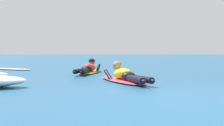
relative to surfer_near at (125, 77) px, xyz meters
The scene contains 4 objects.
ground_plane 7.12m from the surfer_near, 88.06° to the left, with size 120.00×120.00×0.00m, color #235B84.
surfer_near is the anchor object (origin of this frame).
surfer_far 3.36m from the surfer_near, 103.92° to the left, with size 1.03×2.65×0.55m.
drifting_surfboard 7.05m from the surfer_near, 123.17° to the left, with size 1.99×1.61×0.16m.
Camera 1 is at (-1.27, -5.18, 0.75)m, focal length 54.52 mm.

